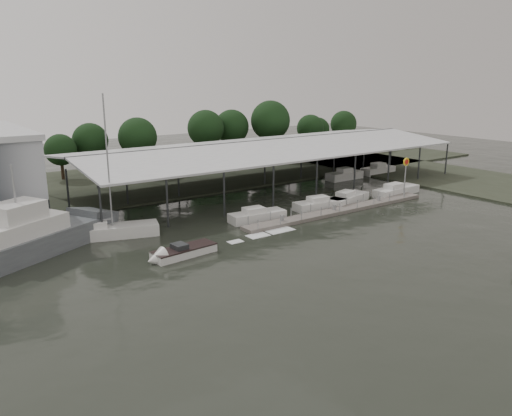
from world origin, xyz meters
TOP-DOWN VIEW (x-y plane):
  - ground at (0.00, 0.00)m, footprint 200.00×200.00m
  - land_strip_far at (0.00, 42.00)m, footprint 140.00×30.00m
  - land_strip_east at (45.00, 10.00)m, footprint 20.00×60.00m
  - covered_boat_shed at (17.00, 28.00)m, footprint 58.24×24.00m
  - floating_dock at (15.00, 10.00)m, footprint 28.00×2.00m
  - shell_fuel_sign at (27.00, 9.99)m, footprint 1.10×0.18m
  - distant_commercial_buildings at (59.03, 44.69)m, footprint 22.00×8.00m
  - grey_trawler at (-18.79, 15.80)m, footprint 18.14×12.18m
  - white_sailboat at (-11.55, 16.81)m, footprint 10.43×5.54m
  - speedboat_underway at (-8.21, 7.28)m, footprint 17.78×3.78m
  - moored_cruiser_0 at (4.50, 12.76)m, footprint 6.80×2.91m
  - moored_cruiser_1 at (14.07, 12.52)m, footprint 7.36×3.06m
  - moored_cruiser_2 at (18.96, 12.59)m, footprint 7.43×3.82m
  - moored_cruiser_3 at (27.94, 12.08)m, footprint 8.01×2.64m
  - horizon_tree_line at (24.77, 48.50)m, footprint 66.68×10.73m

SIDE VIEW (x-z plane):
  - ground at x=0.00m, z-range 0.00..0.00m
  - land_strip_far at x=0.00m, z-range -0.05..0.25m
  - land_strip_east at x=45.00m, z-range -0.05..0.25m
  - floating_dock at x=15.00m, z-range -0.50..0.90m
  - speedboat_underway at x=-8.21m, z-range -0.61..1.39m
  - moored_cruiser_0 at x=4.50m, z-range -0.24..1.46m
  - moored_cruiser_1 at x=14.07m, z-range -0.24..1.46m
  - moored_cruiser_2 at x=18.96m, z-range -0.24..1.46m
  - moored_cruiser_3 at x=27.94m, z-range -0.24..1.46m
  - white_sailboat at x=-11.55m, z-range -6.63..7.95m
  - grey_trawler at x=-18.79m, z-range -2.84..6.00m
  - distant_commercial_buildings at x=59.03m, z-range -0.16..3.84m
  - shell_fuel_sign at x=27.00m, z-range 1.15..6.70m
  - covered_boat_shed at x=17.00m, z-range 2.65..9.61m
  - horizon_tree_line at x=24.77m, z-range 0.62..12.20m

